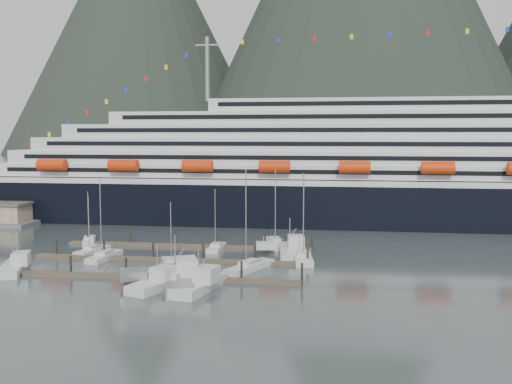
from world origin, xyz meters
TOP-DOWN VIEW (x-y plane):
  - ground at (0.00, 0.00)m, footprint 1600.00×1600.00m
  - mountains at (52.48, 588.54)m, footprint 870.00×440.00m
  - cruise_ship at (30.03, 54.94)m, footprint 210.00×30.40m
  - dock_near at (-4.93, -9.95)m, footprint 48.18×2.28m
  - dock_mid at (-4.93, 3.05)m, footprint 48.18×2.28m
  - dock_far at (-4.93, 16.05)m, footprint 48.18×2.28m
  - sailboat_a at (-20.76, 7.53)m, footprint 4.02×8.75m
  - sailboat_b at (-16.53, 2.97)m, footprint 3.31×9.86m
  - sailboat_c at (-3.29, -0.95)m, footprint 5.48×8.78m
  - sailboat_d at (10.04, -1.44)m, footprint 6.95×11.23m
  - sailboat_e at (-26.06, 17.93)m, footprint 5.29×8.83m
  - sailboat_f at (1.11, 13.90)m, footprint 2.39×8.01m
  - sailboat_g at (11.42, 19.99)m, footprint 5.85×11.46m
  - sailboat_h at (18.00, 6.35)m, footprint 4.44×10.64m
  - trawler_a at (-27.13, -8.33)m, footprint 9.65×12.22m
  - trawler_b at (-1.14, -14.96)m, footprint 9.07×11.14m
  - trawler_c at (0.65, -12.43)m, footprint 12.58×16.01m
  - trawler_d at (4.85, -14.97)m, footprint 9.33×12.50m
  - trawler_e at (15.09, 11.90)m, footprint 9.01×11.80m

SIDE VIEW (x-z plane):
  - ground at x=0.00m, z-range 0.00..0.00m
  - dock_near at x=-4.93m, z-range -1.29..1.91m
  - dock_mid at x=-4.93m, z-range -1.29..1.91m
  - dock_far at x=-4.93m, z-range -1.29..1.91m
  - sailboat_e at x=-26.06m, z-range -5.04..5.80m
  - sailboat_c at x=-3.29m, z-range -5.23..6.01m
  - sailboat_a at x=-20.76m, z-range -5.21..6.01m
  - sailboat_f at x=1.11m, z-range -5.65..6.45m
  - sailboat_b at x=-16.53m, z-range -6.93..7.78m
  - sailboat_g at x=11.42m, z-range -7.41..8.29m
  - sailboat_d at x=10.04m, z-range -7.93..8.81m
  - sailboat_h at x=18.00m, z-range -7.48..8.40m
  - trawler_a at x=-27.13m, z-range -2.38..4.08m
  - trawler_b at x=-1.14m, z-range -2.55..4.32m
  - trawler_d at x=4.85m, z-range -2.67..4.49m
  - trawler_e at x=15.09m, z-range -2.77..4.63m
  - trawler_c at x=0.65m, z-range -3.02..4.99m
  - cruise_ship at x=30.03m, z-range -13.11..37.19m
  - mountains at x=52.48m, z-range -46.60..373.40m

